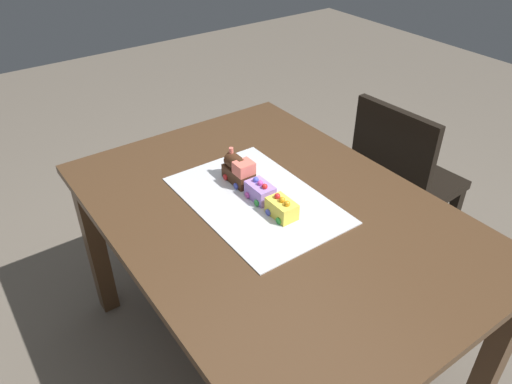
% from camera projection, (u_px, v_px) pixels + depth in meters
% --- Properties ---
extents(ground_plane, '(8.00, 8.00, 0.00)m').
position_uv_depth(ground_plane, '(270.00, 353.00, 2.02)').
color(ground_plane, '#6B6054').
extents(dining_table, '(1.40, 1.00, 0.74)m').
position_uv_depth(dining_table, '(273.00, 235.00, 1.66)').
color(dining_table, '#4C331E').
rests_on(dining_table, ground).
extents(chair, '(0.42, 0.42, 0.86)m').
position_uv_depth(chair, '(401.00, 181.00, 2.23)').
color(chair, black).
rests_on(chair, ground).
extents(cake_board, '(0.60, 0.40, 0.00)m').
position_uv_depth(cake_board, '(256.00, 200.00, 1.65)').
color(cake_board, silver).
rests_on(cake_board, dining_table).
extents(cake_locomotive, '(0.14, 0.08, 0.12)m').
position_uv_depth(cake_locomotive, '(239.00, 170.00, 1.71)').
color(cake_locomotive, '#472816').
rests_on(cake_locomotive, cake_board).
extents(cake_car_hopper_lavender, '(0.10, 0.08, 0.07)m').
position_uv_depth(cake_car_hopper_lavender, '(261.00, 191.00, 1.64)').
color(cake_car_hopper_lavender, '#AD84E0').
rests_on(cake_car_hopper_lavender, cake_board).
extents(cake_car_caboose_lemon, '(0.10, 0.08, 0.07)m').
position_uv_depth(cake_car_caboose_lemon, '(282.00, 208.00, 1.56)').
color(cake_car_caboose_lemon, '#F4E04C').
rests_on(cake_car_caboose_lemon, cake_board).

